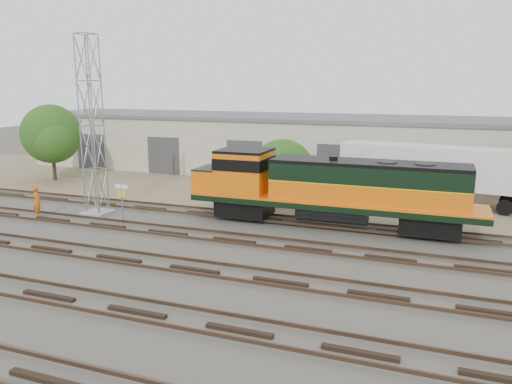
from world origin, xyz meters
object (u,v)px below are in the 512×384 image
(locomotive, at_px, (327,188))
(semi_trailer, at_px, (441,168))
(signal_tower, at_px, (92,130))
(worker, at_px, (37,202))

(locomotive, height_order, semi_trailer, locomotive)
(semi_trailer, bearing_deg, locomotive, -117.07)
(signal_tower, distance_m, semi_trailer, 23.06)
(semi_trailer, bearing_deg, worker, -142.75)
(signal_tower, xyz_separation_m, worker, (-2.99, -1.91, -4.38))
(signal_tower, relative_size, semi_trailer, 0.84)
(locomotive, height_order, worker, locomotive)
(signal_tower, relative_size, worker, 5.56)
(signal_tower, bearing_deg, locomotive, 9.09)
(locomotive, distance_m, signal_tower, 14.81)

